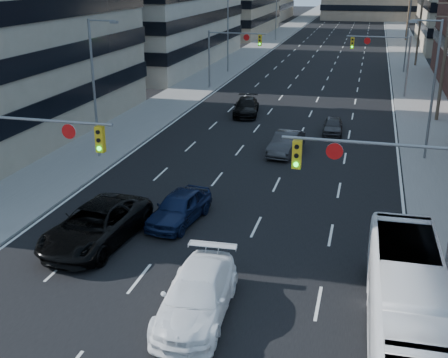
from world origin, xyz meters
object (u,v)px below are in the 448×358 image
white_van (197,296)px  sedan_blue (179,207)px  transit_bus (408,305)px  black_pickup (96,225)px

white_van → sedan_blue: white_van is taller
transit_bus → black_pickup: bearing=161.5°
black_pickup → transit_bus: bearing=-12.1°
black_pickup → sedan_blue: (2.91, 3.15, -0.10)m
white_van → sedan_blue: size_ratio=1.22×
sedan_blue → transit_bus: bearing=-27.1°
black_pickup → transit_bus: size_ratio=0.63×
black_pickup → transit_bus: 13.93m
sedan_blue → white_van: bearing=-59.0°
black_pickup → white_van: bearing=-30.4°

